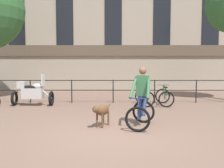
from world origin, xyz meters
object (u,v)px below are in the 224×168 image
Objects in this scene: dog at (102,111)px; parked_bicycle_mid_left at (164,97)px; parked_motorcycle at (32,92)px; cyclist_with_bike at (142,100)px; parked_bicycle_near_lamp at (144,97)px.

parked_bicycle_mid_left is at bearing 82.57° from dog.
parked_motorcycle is 5.62m from parked_bicycle_mid_left.
cyclist_with_bike is at bearing -129.16° from parked_motorcycle.
parked_bicycle_mid_left is at bearing 175.52° from parked_bicycle_near_lamp.
parked_bicycle_mid_left is (1.37, 3.67, -0.41)m from cyclist_with_bike.
dog is 4.12m from parked_bicycle_near_lamp.
parked_bicycle_mid_left is (5.61, 0.14, -0.20)m from parked_motorcycle.
parked_motorcycle reaches higher than dog.
parked_bicycle_mid_left is (0.85, -0.00, 0.00)m from parked_bicycle_near_lamp.
parked_bicycle_near_lamp is (1.66, 3.77, -0.11)m from dog.
dog is at bearing -160.54° from cyclist_with_bike.
cyclist_with_bike is 3.73m from parked_bicycle_near_lamp.
parked_motorcycle is at bearing 156.67° from dog.
parked_motorcycle is at bearing 154.64° from cyclist_with_bike.
parked_bicycle_near_lamp and parked_bicycle_mid_left have the same top height.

